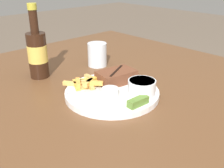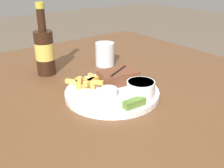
# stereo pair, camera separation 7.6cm
# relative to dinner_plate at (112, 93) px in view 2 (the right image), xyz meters

# --- Properties ---
(dining_table) EXTENTS (1.19, 1.28, 0.73)m
(dining_table) POSITION_rel_dinner_plate_xyz_m (0.00, 0.00, -0.08)
(dining_table) COLOR brown
(dining_table) RESTS_ON ground_plane
(dinner_plate) EXTENTS (0.28, 0.28, 0.02)m
(dinner_plate) POSITION_rel_dinner_plate_xyz_m (0.00, 0.00, 0.00)
(dinner_plate) COLOR white
(dinner_plate) RESTS_ON dining_table
(steak_portion) EXTENTS (0.13, 0.09, 0.04)m
(steak_portion) POSITION_rel_dinner_plate_xyz_m (0.05, 0.03, 0.03)
(steak_portion) COLOR brown
(steak_portion) RESTS_ON dinner_plate
(fries_pile) EXTENTS (0.12, 0.11, 0.02)m
(fries_pile) POSITION_rel_dinner_plate_xyz_m (-0.03, 0.08, 0.02)
(fries_pile) COLOR #EFA140
(fries_pile) RESTS_ON dinner_plate
(coleslaw_cup) EXTENTS (0.08, 0.08, 0.05)m
(coleslaw_cup) POSITION_rel_dinner_plate_xyz_m (0.04, -0.08, 0.04)
(coleslaw_cup) COLOR white
(coleslaw_cup) RESTS_ON dinner_plate
(dipping_sauce_cup) EXTENTS (0.05, 0.05, 0.02)m
(dipping_sauce_cup) POSITION_rel_dinner_plate_xyz_m (-0.03, -0.03, 0.02)
(dipping_sauce_cup) COLOR silver
(dipping_sauce_cup) RESTS_ON dinner_plate
(pickle_spear) EXTENTS (0.06, 0.02, 0.02)m
(pickle_spear) POSITION_rel_dinner_plate_xyz_m (-0.01, -0.11, 0.02)
(pickle_spear) COLOR #567A2D
(pickle_spear) RESTS_ON dinner_plate
(fork_utensil) EXTENTS (0.12, 0.08, 0.00)m
(fork_utensil) POSITION_rel_dinner_plate_xyz_m (-0.06, 0.04, 0.01)
(fork_utensil) COLOR #B7B7BC
(fork_utensil) RESTS_ON dinner_plate
(knife_utensil) EXTENTS (0.10, 0.15, 0.01)m
(knife_utensil) POSITION_rel_dinner_plate_xyz_m (0.02, 0.03, 0.01)
(knife_utensil) COLOR #B7B7BC
(knife_utensil) RESTS_ON dinner_plate
(beer_bottle) EXTENTS (0.07, 0.07, 0.25)m
(beer_bottle) POSITION_rel_dinner_plate_xyz_m (-0.08, 0.28, 0.08)
(beer_bottle) COLOR black
(beer_bottle) RESTS_ON dining_table
(drinking_glass) EXTENTS (0.07, 0.07, 0.09)m
(drinking_glass) POSITION_rel_dinner_plate_xyz_m (0.14, 0.23, 0.04)
(drinking_glass) COLOR silver
(drinking_glass) RESTS_ON dining_table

